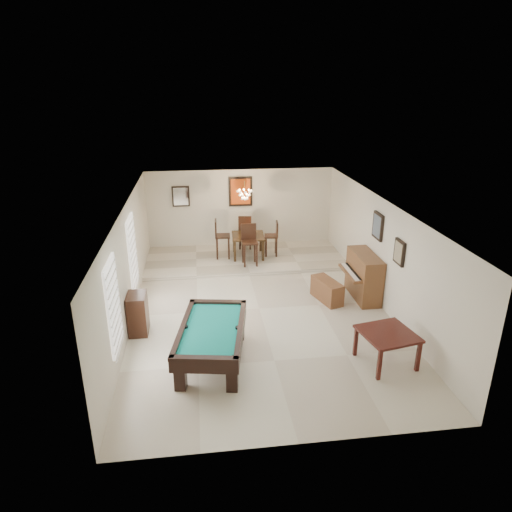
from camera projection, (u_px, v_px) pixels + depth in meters
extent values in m
cube|color=beige|center=(259.00, 309.00, 11.15)|extent=(6.00, 9.00, 0.02)
cube|color=silver|center=(241.00, 209.00, 14.85)|extent=(6.00, 0.04, 2.60)
cube|color=silver|center=(302.00, 373.00, 6.51)|extent=(6.00, 0.04, 2.60)
cube|color=silver|center=(128.00, 265.00, 10.32)|extent=(0.04, 9.00, 2.60)
cube|color=silver|center=(382.00, 253.00, 11.04)|extent=(0.04, 9.00, 2.60)
cube|color=white|center=(259.00, 205.00, 10.22)|extent=(6.00, 9.00, 0.04)
cube|color=beige|center=(245.00, 259.00, 14.13)|extent=(6.00, 2.50, 0.12)
cube|color=white|center=(113.00, 305.00, 8.25)|extent=(0.06, 1.00, 1.70)
cube|color=white|center=(132.00, 252.00, 10.84)|extent=(0.06, 1.00, 1.70)
cube|color=brown|center=(327.00, 290.00, 11.48)|extent=(0.65, 1.06, 0.55)
cube|color=black|center=(138.00, 314.00, 9.95)|extent=(0.40, 0.60, 0.91)
cube|color=#D84C14|center=(241.00, 192.00, 14.60)|extent=(0.75, 0.06, 0.95)
cube|color=white|center=(181.00, 196.00, 14.40)|extent=(0.55, 0.06, 0.65)
cube|color=slate|center=(378.00, 226.00, 11.10)|extent=(0.06, 0.55, 0.65)
cube|color=gray|center=(399.00, 252.00, 9.97)|extent=(0.06, 0.45, 0.55)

